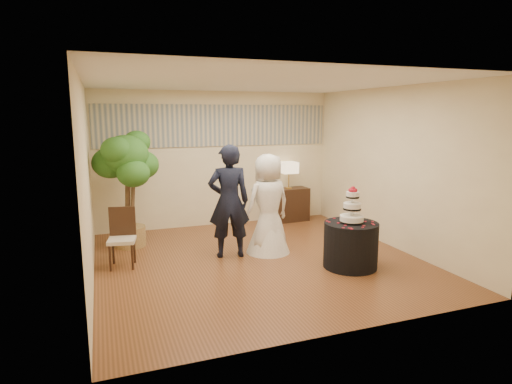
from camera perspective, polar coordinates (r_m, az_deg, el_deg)
name	(u,v)px	position (r m, az deg, el deg)	size (l,w,h in m)	color
floor	(259,260)	(7.00, 0.36, -9.10)	(5.00, 5.00, 0.00)	brown
ceiling	(259,82)	(6.62, 0.39, 14.43)	(5.00, 5.00, 0.00)	white
wall_back	(217,159)	(9.03, -5.20, 4.38)	(5.00, 0.06, 2.80)	beige
wall_front	(345,206)	(4.44, 11.74, -1.88)	(5.00, 0.06, 2.80)	beige
wall_left	(87,183)	(6.25, -21.62, 1.09)	(0.06, 5.00, 2.80)	beige
wall_right	(392,168)	(7.89, 17.67, 3.08)	(0.06, 5.00, 2.80)	beige
mural_border	(217,126)	(8.97, -5.24, 8.82)	(4.90, 0.02, 0.85)	#9C9C8E
groom	(229,201)	(6.97, -3.63, -1.26)	(0.68, 0.45, 1.86)	black
bride	(268,204)	(7.19, 1.64, -1.58)	(0.82, 0.75, 1.69)	white
cake_table	(351,245)	(6.76, 12.50, -6.91)	(0.82, 0.82, 0.70)	black
wedding_cake	(352,205)	(6.61, 12.71, -1.65)	(0.36, 0.36, 0.56)	white
console	(288,205)	(9.45, 4.34, -1.70)	(0.88, 0.39, 0.73)	black
table_lamp	(289,175)	(9.34, 4.39, 2.24)	(0.33, 0.33, 0.58)	beige
ficus_tree	(127,189)	(7.82, -16.78, 0.43)	(0.99, 0.99, 2.09)	#2E6620
side_chair	(122,238)	(6.89, -17.47, -5.91)	(0.42, 0.44, 0.91)	black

